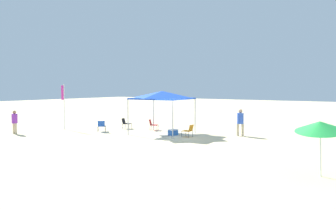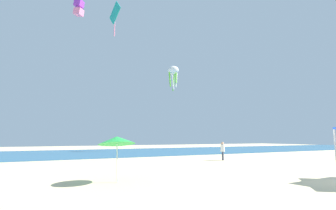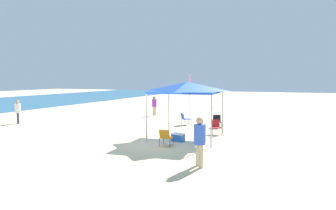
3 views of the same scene
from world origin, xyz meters
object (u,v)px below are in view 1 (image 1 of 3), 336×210
(beach_umbrella, at_px, (320,126))
(folding_chair_left_of_tent, at_px, (189,130))
(banner_flag, at_px, (64,102))
(person_near_umbrella, at_px, (15,120))
(canopy_tent, at_px, (162,95))
(folding_chair_right_of_tent, at_px, (153,124))
(cooler_box, at_px, (173,132))
(folding_chair_facing_ocean, at_px, (126,123))
(person_kite_handler, at_px, (240,120))
(folding_chair_near_cooler, at_px, (101,125))

(beach_umbrella, distance_m, folding_chair_left_of_tent, 10.74)
(banner_flag, height_order, person_near_umbrella, banner_flag)
(canopy_tent, bearing_deg, folding_chair_left_of_tent, 173.39)
(beach_umbrella, bearing_deg, folding_chair_right_of_tent, -29.10)
(folding_chair_left_of_tent, xyz_separation_m, banner_flag, (9.86, 2.07, 1.62))
(folding_chair_right_of_tent, relative_size, cooler_box, 1.17)
(beach_umbrella, height_order, banner_flag, banner_flag)
(folding_chair_facing_ocean, xyz_separation_m, person_kite_handler, (-8.84, -1.45, 0.58))
(folding_chair_left_of_tent, height_order, cooler_box, folding_chair_left_of_tent)
(folding_chair_near_cooler, xyz_separation_m, folding_chair_left_of_tent, (-6.58, -1.35, 0.00))
(folding_chair_right_of_tent, height_order, person_near_umbrella, person_near_umbrella)
(person_kite_handler, bearing_deg, person_near_umbrella, 176.36)
(canopy_tent, bearing_deg, folding_chair_facing_ocean, -9.54)
(folding_chair_right_of_tent, xyz_separation_m, person_kite_handler, (-6.57, -0.98, 0.58))
(folding_chair_right_of_tent, bearing_deg, banner_flag, 95.67)
(folding_chair_right_of_tent, bearing_deg, folding_chair_near_cooler, 111.89)
(canopy_tent, relative_size, folding_chair_near_cooler, 4.63)
(cooler_box, relative_size, person_kite_handler, 0.39)
(folding_chair_facing_ocean, bearing_deg, person_near_umbrella, 127.34)
(canopy_tent, relative_size, folding_chair_left_of_tent, 4.63)
(folding_chair_facing_ocean, relative_size, banner_flag, 0.24)
(folding_chair_facing_ocean, relative_size, cooler_box, 1.17)
(canopy_tent, distance_m, person_kite_handler, 5.55)
(folding_chair_near_cooler, relative_size, person_near_umbrella, 0.50)
(folding_chair_near_cooler, bearing_deg, folding_chair_facing_ocean, -139.06)
(cooler_box, bearing_deg, person_near_umbrella, 31.09)
(folding_chair_facing_ocean, relative_size, person_kite_handler, 0.46)
(canopy_tent, relative_size, person_near_umbrella, 2.31)
(folding_chair_facing_ocean, distance_m, banner_flag, 4.95)
(canopy_tent, relative_size, folding_chair_right_of_tent, 4.63)
(folding_chair_facing_ocean, relative_size, folding_chair_right_of_tent, 1.00)
(canopy_tent, xyz_separation_m, folding_chair_left_of_tent, (-2.31, 0.27, -2.21))
(beach_umbrella, distance_m, person_near_umbrella, 19.69)
(banner_flag, bearing_deg, cooler_box, -165.60)
(folding_chair_facing_ocean, bearing_deg, canopy_tent, -117.79)
(beach_umbrella, height_order, folding_chair_left_of_tent, beach_umbrella)
(beach_umbrella, height_order, folding_chair_facing_ocean, beach_umbrella)
(canopy_tent, bearing_deg, banner_flag, 17.24)
(person_kite_handler, relative_size, person_near_umbrella, 1.09)
(banner_flag, distance_m, person_kite_handler, 13.23)
(person_near_umbrella, bearing_deg, beach_umbrella, 4.16)
(beach_umbrella, bearing_deg, folding_chair_left_of_tent, -32.97)
(cooler_box, xyz_separation_m, person_kite_handler, (-3.87, -2.26, 0.85))
(person_kite_handler, bearing_deg, folding_chair_facing_ocean, 154.81)
(canopy_tent, xyz_separation_m, cooler_box, (-1.00, 0.15, -2.48))
(canopy_tent, height_order, folding_chair_facing_ocean, canopy_tent)
(cooler_box, xyz_separation_m, banner_flag, (8.55, 2.20, 1.89))
(beach_umbrella, distance_m, banner_flag, 19.16)
(person_near_umbrella, bearing_deg, folding_chair_near_cooler, 50.26)
(banner_flag, height_order, person_kite_handler, banner_flag)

